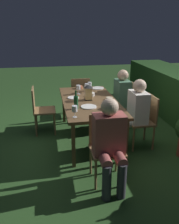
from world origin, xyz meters
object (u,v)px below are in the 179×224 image
(chair_head_far, at_px, (106,145))
(person_in_cream, at_px, (134,111))
(dining_table, at_px, (90,103))
(bowl_dip, at_px, (79,87))
(bowl_salad, at_px, (116,113))
(chair_side_right_b, at_px, (145,119))
(chair_side_right_a, at_px, (128,103))
(chair_head_near, at_px, (80,95))
(green_bottle_on_table, at_px, (76,102))
(wine_glass_a, at_px, (90,85))
(person_in_rust, at_px, (110,141))
(chair_side_left_a, at_px, (40,108))
(plate_a, at_px, (73,98))
(wine_glass_d, at_px, (87,86))
(bowl_bread, at_px, (109,98))
(person_in_green, at_px, (119,96))
(plate_c, at_px, (89,107))
(plate_b, at_px, (98,88))
(lantern_centerpiece, at_px, (88,92))
(wine_glass_b, at_px, (75,109))
(bowl_olives, at_px, (91,94))
(wine_glass_c, at_px, (78,88))

(chair_head_far, relative_size, person_in_cream, 0.76)
(dining_table, bearing_deg, bowl_dip, -175.57)
(person_in_cream, bearing_deg, bowl_salad, -48.64)
(chair_head_far, bearing_deg, chair_side_right_b, 132.03)
(chair_side_right_a, distance_m, chair_head_near, 1.14)
(green_bottle_on_table, distance_m, wine_glass_a, 1.09)
(person_in_rust, relative_size, chair_side_right_b, 1.32)
(chair_side_left_a, xyz_separation_m, plate_a, (0.25, 0.59, 0.25))
(wine_glass_d, xyz_separation_m, bowl_dip, (-0.31, -0.10, -0.09))
(dining_table, distance_m, chair_side_left_a, 0.97)
(bowl_salad, bearing_deg, bowl_bread, 172.81)
(bowl_salad, bearing_deg, chair_side_right_a, 153.40)
(bowl_bread, height_order, bowl_salad, bowl_salad)
(chair_head_far, relative_size, green_bottle_on_table, 3.00)
(chair_side_right_a, height_order, chair_side_right_b, same)
(person_in_green, relative_size, person_in_rust, 1.00)
(chair_side_left_a, height_order, chair_head_near, same)
(person_in_rust, xyz_separation_m, plate_c, (-1.02, -0.08, 0.09))
(chair_side_left_a, distance_m, plate_b, 1.23)
(lantern_centerpiece, relative_size, plate_b, 1.09)
(wine_glass_b, bearing_deg, bowl_olives, 157.19)
(dining_table, xyz_separation_m, bowl_salad, (0.78, 0.25, 0.08))
(dining_table, bearing_deg, bowl_salad, 17.45)
(chair_head_near, distance_m, lantern_centerpiece, 1.23)
(chair_side_left_a, xyz_separation_m, bowl_dip, (-0.39, 0.79, 0.27))
(lantern_centerpiece, bearing_deg, plate_a, -122.03)
(chair_side_right_a, height_order, person_in_green, person_in_green)
(chair_head_near, height_order, plate_a, chair_head_near)
(chair_head_far, distance_m, chair_head_near, 2.37)
(plate_c, bearing_deg, wine_glass_b, -34.40)
(bowl_salad, bearing_deg, bowl_dip, -169.04)
(chair_side_left_a, xyz_separation_m, wine_glass_c, (0.00, 0.71, 0.36))
(chair_side_left_a, bearing_deg, wine_glass_b, 23.19)
(dining_table, relative_size, chair_side_right_a, 2.16)
(dining_table, xyz_separation_m, person_in_green, (-0.42, 0.65, -0.03))
(wine_glass_c, distance_m, wine_glass_d, 0.19)
(chair_side_right_a, height_order, chair_side_left_a, same)
(chair_side_left_a, distance_m, lantern_centerpiece, 1.00)
(chair_side_left_a, relative_size, person_in_cream, 0.76)
(chair_side_left_a, xyz_separation_m, person_in_rust, (1.81, 0.85, 0.15))
(chair_side_right_a, bearing_deg, green_bottle_on_table, -53.80)
(green_bottle_on_table, distance_m, bowl_dip, 1.24)
(plate_c, relative_size, bowl_salad, 2.25)
(chair_side_right_b, bearing_deg, bowl_dip, -143.55)
(person_in_cream, bearing_deg, wine_glass_c, -136.96)
(dining_table, relative_size, person_in_green, 1.63)
(wine_glass_d, bearing_deg, chair_head_near, -177.19)
(person_in_green, relative_size, wine_glass_b, 6.80)
(bowl_olives, xyz_separation_m, bowl_bread, (0.28, 0.26, -0.01))
(wine_glass_d, distance_m, plate_c, 0.88)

